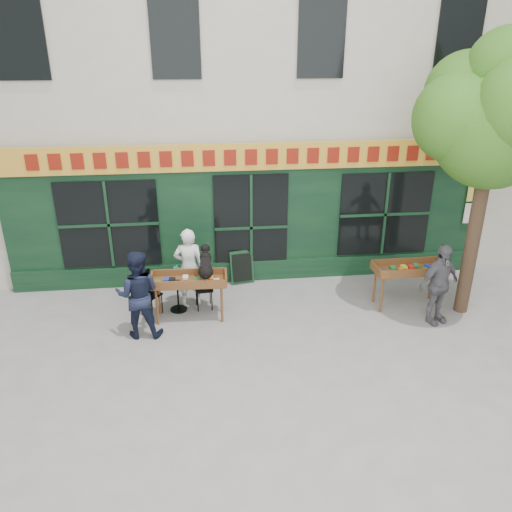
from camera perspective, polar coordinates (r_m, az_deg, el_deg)
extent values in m
plane|color=slate|center=(10.09, 0.91, -8.41)|extent=(80.00, 80.00, 0.00)
cube|color=beige|center=(14.59, -2.31, 21.94)|extent=(14.00, 7.00, 10.00)
cube|color=black|center=(11.61, -0.62, 4.62)|extent=(11.00, 0.16, 3.20)
cube|color=gold|center=(11.13, -0.59, 11.28)|extent=(11.00, 0.06, 0.60)
cube|color=maroon|center=(11.09, -0.56, 11.24)|extent=(9.60, 0.03, 0.34)
cube|color=black|center=(12.01, -0.54, -1.66)|extent=(11.00, 0.10, 0.50)
cube|color=black|center=(11.60, -0.56, 3.29)|extent=(1.70, 0.05, 2.50)
cube|color=black|center=(11.65, -16.44, 3.46)|extent=(2.20, 0.05, 2.00)
cube|color=black|center=(12.27, 14.50, 4.66)|extent=(2.20, 0.05, 2.00)
cube|color=silver|center=(13.22, 23.49, 4.53)|extent=(0.42, 0.02, 0.50)
cube|color=#E5D14C|center=(13.07, 23.87, 6.81)|extent=(0.42, 0.02, 0.50)
cube|color=silver|center=(12.95, 24.26, 9.14)|extent=(0.42, 0.02, 0.50)
cylinder|color=#382619|center=(10.95, 23.68, 2.59)|extent=(0.28, 0.28, 3.60)
sphere|color=#285E15|center=(10.49, 25.43, 12.87)|extent=(2.20, 2.20, 2.20)
sphere|color=#285E15|center=(10.34, 22.13, 14.40)|extent=(1.70, 1.70, 1.70)
sphere|color=#285E15|center=(10.79, 22.92, 16.73)|extent=(1.60, 1.60, 1.60)
sphere|color=#285E15|center=(10.54, 26.69, 18.79)|extent=(1.40, 1.40, 1.40)
cylinder|color=brown|center=(10.26, -11.24, -5.74)|extent=(0.05, 0.05, 0.80)
cylinder|color=brown|center=(10.18, -3.93, -5.55)|extent=(0.05, 0.05, 0.80)
cylinder|color=brown|center=(10.65, -11.01, -4.61)|extent=(0.05, 0.05, 0.80)
cylinder|color=brown|center=(10.57, -3.97, -4.42)|extent=(0.05, 0.05, 0.80)
cube|color=brown|center=(10.21, -7.67, -3.00)|extent=(1.52, 0.63, 0.05)
cube|color=brown|center=(9.91, -7.76, -3.31)|extent=(1.50, 0.09, 0.18)
cube|color=brown|center=(10.43, -7.63, -1.91)|extent=(1.50, 0.09, 0.18)
cube|color=brown|center=(10.18, -7.69, -2.70)|extent=(1.31, 0.45, 0.06)
imported|color=white|center=(10.78, -7.66, -1.27)|extent=(0.65, 0.44, 1.74)
cylinder|color=brown|center=(10.87, 14.18, -4.32)|extent=(0.05, 0.05, 0.80)
cylinder|color=brown|center=(11.39, 20.30, -3.80)|extent=(0.05, 0.05, 0.80)
cylinder|color=brown|center=(11.23, 13.40, -3.31)|extent=(0.05, 0.05, 0.80)
cylinder|color=brown|center=(11.74, 19.36, -2.85)|extent=(0.05, 0.05, 0.80)
cube|color=brown|center=(11.12, 17.12, -1.62)|extent=(1.51, 0.60, 0.05)
cube|color=brown|center=(10.85, 17.77, -1.87)|extent=(1.50, 0.06, 0.18)
cube|color=brown|center=(11.33, 16.59, -0.65)|extent=(1.50, 0.06, 0.18)
cube|color=brown|center=(11.09, 17.15, -1.34)|extent=(1.30, 0.41, 0.06)
imported|color=#58575C|center=(10.62, 20.17, -3.05)|extent=(1.08, 0.74, 1.70)
cylinder|color=black|center=(10.90, -8.81, -6.02)|extent=(0.36, 0.36, 0.03)
cylinder|color=black|center=(10.73, -8.93, -4.34)|extent=(0.04, 0.04, 0.72)
cylinder|color=black|center=(10.57, -9.05, -2.56)|extent=(0.60, 0.60, 0.03)
cube|color=black|center=(10.65, -11.92, -4.37)|extent=(0.51, 0.51, 0.03)
cube|color=black|center=(10.66, -12.69, -2.94)|extent=(0.25, 0.30, 0.50)
cylinder|color=black|center=(10.57, -11.80, -6.00)|extent=(0.02, 0.02, 0.44)
cylinder|color=black|center=(10.76, -10.69, -5.37)|extent=(0.02, 0.02, 0.44)
cylinder|color=black|center=(10.77, -12.96, -5.55)|extent=(0.02, 0.02, 0.44)
cylinder|color=black|center=(10.95, -11.85, -4.94)|extent=(0.02, 0.02, 0.44)
cube|color=black|center=(10.73, -6.00, -3.76)|extent=(0.39, 0.39, 0.03)
cube|color=black|center=(10.64, -5.15, -2.47)|extent=(0.06, 0.36, 0.50)
cylinder|color=black|center=(10.96, -6.83, -4.56)|extent=(0.02, 0.02, 0.44)
cylinder|color=black|center=(10.69, -6.66, -5.28)|extent=(0.02, 0.02, 0.44)
cylinder|color=black|center=(10.98, -5.27, -4.42)|extent=(0.02, 0.02, 0.44)
cylinder|color=black|center=(10.72, -5.06, -5.14)|extent=(0.02, 0.02, 0.44)
imported|color=gray|center=(10.50, -9.10, -1.79)|extent=(0.18, 0.15, 0.28)
imported|color=black|center=(9.77, -13.36, -4.28)|extent=(0.91, 0.73, 1.77)
cube|color=black|center=(11.82, -1.61, -1.29)|extent=(0.58, 0.28, 0.79)
cube|color=black|center=(11.80, -1.60, -1.33)|extent=(0.48, 0.24, 0.65)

